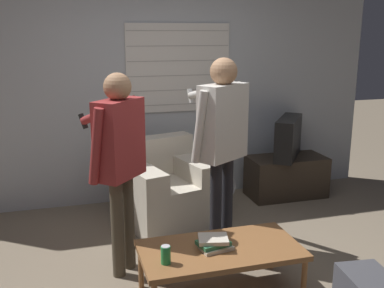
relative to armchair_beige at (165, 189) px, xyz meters
name	(u,v)px	position (x,y,z in m)	size (l,w,h in m)	color
ground_plane	(208,288)	(0.03, -1.32, -0.34)	(16.00, 16.00, 0.00)	#7F705B
wall_back	(153,87)	(0.04, 0.71, 0.94)	(5.20, 0.08, 2.55)	#ADB2B7
armchair_beige	(165,189)	(0.00, 0.00, 0.00)	(0.98, 0.94, 0.83)	beige
coffee_table	(220,252)	(0.08, -1.43, 0.01)	(1.15, 0.59, 0.38)	brown
tv_stand	(286,176)	(1.52, 0.31, -0.10)	(0.89, 0.45, 0.47)	#33281E
tv	(288,138)	(1.52, 0.32, 0.36)	(0.58, 0.68, 0.46)	black
person_left_standing	(119,151)	(-0.55, -0.88, 0.67)	(0.49, 0.78, 1.59)	#4C4233
person_right_standing	(222,131)	(0.32, -0.74, 0.73)	(0.54, 0.86, 1.68)	black
book_stack	(214,243)	(0.03, -1.43, 0.08)	(0.26, 0.22, 0.08)	beige
soda_can	(166,255)	(-0.34, -1.54, 0.10)	(0.07, 0.07, 0.13)	#238E47
spare_remote	(214,240)	(0.07, -1.33, 0.05)	(0.09, 0.13, 0.02)	white
floor_fan	(223,192)	(0.67, 0.16, -0.16)	(0.31, 0.20, 0.39)	#A8A8AD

